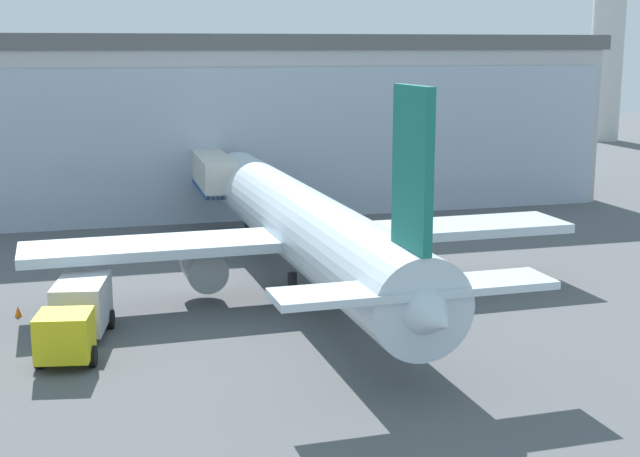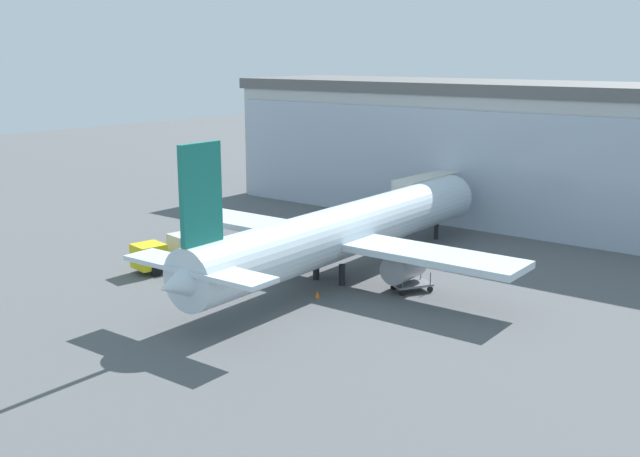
# 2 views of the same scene
# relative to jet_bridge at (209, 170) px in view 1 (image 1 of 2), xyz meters

# --- Properties ---
(ground) EXTENTS (240.00, 240.00, 0.00)m
(ground) POSITION_rel_jet_bridge_xyz_m (2.59, -27.50, -4.21)
(ground) COLOR #545659
(terminal_building) EXTENTS (62.80, 17.01, 14.06)m
(terminal_building) POSITION_rel_jet_bridge_xyz_m (2.59, 9.19, 2.82)
(terminal_building) COLOR #B8B8B8
(terminal_building) RESTS_ON ground
(jet_bridge) EXTENTS (2.40, 14.29, 5.58)m
(jet_bridge) POSITION_rel_jet_bridge_xyz_m (0.00, 0.00, 0.00)
(jet_bridge) COLOR beige
(jet_bridge) RESTS_ON ground
(airplane) EXTENTS (29.68, 37.96, 11.79)m
(airplane) POSITION_rel_jet_bridge_xyz_m (2.57, -19.08, -0.63)
(airplane) COLOR silver
(airplane) RESTS_ON ground
(catering_truck) EXTENTS (3.49, 7.57, 2.65)m
(catering_truck) POSITION_rel_jet_bridge_xyz_m (-9.39, -25.43, -2.74)
(catering_truck) COLOR yellow
(catering_truck) RESTS_ON ground
(baggage_cart) EXTENTS (2.79, 3.22, 1.50)m
(baggage_cart) POSITION_rel_jet_bridge_xyz_m (8.69, -19.14, -3.71)
(baggage_cart) COLOR slate
(baggage_cart) RESTS_ON ground
(safety_cone_nose) EXTENTS (0.36, 0.36, 0.55)m
(safety_cone_nose) POSITION_rel_jet_bridge_xyz_m (4.27, -24.62, -3.94)
(safety_cone_nose) COLOR orange
(safety_cone_nose) RESTS_ON ground
(safety_cone_wingtip) EXTENTS (0.36, 0.36, 0.55)m
(safety_cone_wingtip) POSITION_rel_jet_bridge_xyz_m (-12.31, -20.25, -3.94)
(safety_cone_wingtip) COLOR orange
(safety_cone_wingtip) RESTS_ON ground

